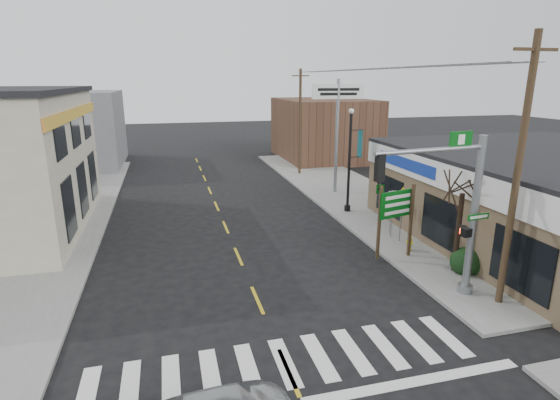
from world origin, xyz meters
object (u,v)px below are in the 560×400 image
object	(u,v)px
utility_pole_near	(518,173)
utility_pole_far	(300,121)
dance_center_sign	(338,109)
bare_tree	(464,179)
fire_hydrant	(410,243)
traffic_signal_pole	(458,201)
lamp_post	(351,153)
guide_sign	(396,212)

from	to	relation	value
utility_pole_near	utility_pole_far	world-z (taller)	utility_pole_near
dance_center_sign	bare_tree	world-z (taller)	dance_center_sign
fire_hydrant	utility_pole_far	world-z (taller)	utility_pole_far
traffic_signal_pole	lamp_post	distance (m)	10.28
traffic_signal_pole	dance_center_sign	world-z (taller)	dance_center_sign
traffic_signal_pole	utility_pole_near	xyz separation A→B (m)	(1.36, -0.88, 1.05)
lamp_post	traffic_signal_pole	bearing A→B (deg)	-99.45
guide_sign	utility_pole_far	world-z (taller)	utility_pole_far
traffic_signal_pole	utility_pole_near	size ratio (longest dim) A/B	0.66
bare_tree	utility_pole_far	world-z (taller)	utility_pole_far
lamp_post	guide_sign	bearing A→B (deg)	-103.12
dance_center_sign	bare_tree	distance (m)	13.04
lamp_post	bare_tree	size ratio (longest dim) A/B	1.23
fire_hydrant	dance_center_sign	xyz separation A→B (m)	(0.70, 10.61, 5.10)
guide_sign	fire_hydrant	bearing A→B (deg)	11.24
traffic_signal_pole	bare_tree	size ratio (longest dim) A/B	1.22
traffic_signal_pole	lamp_post	bearing A→B (deg)	79.86
bare_tree	utility_pole_near	world-z (taller)	utility_pole_near
lamp_post	utility_pole_near	bearing A→B (deg)	-92.17
traffic_signal_pole	guide_sign	xyz separation A→B (m)	(-0.22, 3.48, -1.40)
lamp_post	utility_pole_near	xyz separation A→B (m)	(0.72, -11.14, 1.11)
guide_sign	utility_pole_near	bearing A→B (deg)	-84.42
fire_hydrant	utility_pole_near	size ratio (longest dim) A/B	0.08
fire_hydrant	lamp_post	bearing A→B (deg)	91.76
traffic_signal_pole	dance_center_sign	xyz separation A→B (m)	(1.54, 14.60, 2.04)
traffic_signal_pole	bare_tree	xyz separation A→B (m)	(1.45, 1.68, 0.29)
dance_center_sign	utility_pole_far	distance (m)	6.40
dance_center_sign	fire_hydrant	bearing A→B (deg)	-93.36
fire_hydrant	utility_pole_near	xyz separation A→B (m)	(0.53, -4.87, 4.10)
guide_sign	bare_tree	world-z (taller)	bare_tree
utility_pole_near	utility_pole_far	distance (m)	21.72
guide_sign	lamp_post	distance (m)	6.96
traffic_signal_pole	lamp_post	world-z (taller)	lamp_post
guide_sign	lamp_post	world-z (taller)	lamp_post
utility_pole_near	utility_pole_far	xyz separation A→B (m)	(-0.38, 21.71, -0.33)
dance_center_sign	bare_tree	size ratio (longest dim) A/B	1.55
dance_center_sign	utility_pole_near	world-z (taller)	utility_pole_near
lamp_post	utility_pole_near	size ratio (longest dim) A/B	0.66
lamp_post	utility_pole_far	size ratio (longest dim) A/B	0.72
guide_sign	utility_pole_far	bearing A→B (deg)	71.69
fire_hydrant	bare_tree	xyz separation A→B (m)	(0.61, -2.31, 3.34)
guide_sign	utility_pole_far	distance (m)	17.52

